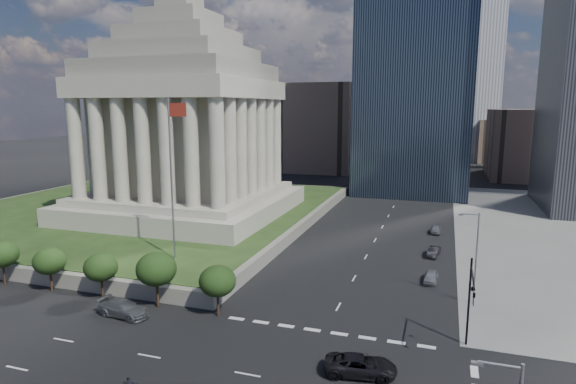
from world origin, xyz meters
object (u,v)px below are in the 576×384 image
at_px(suv_grey, 124,308).
at_px(parked_sedan_near, 431,277).
at_px(war_memorial, 183,103).
at_px(street_lamp_north, 475,253).
at_px(traffic_signal_ne, 471,296).
at_px(parked_sedan_mid, 434,252).
at_px(parked_sedan_far, 436,229).
at_px(flagpole, 172,170).
at_px(pickup_truck, 361,365).

distance_m(suv_grey, parked_sedan_near, 35.05).
xyz_separation_m(war_memorial, street_lamp_north, (47.33, -23.00, -15.74)).
bearing_deg(traffic_signal_ne, parked_sedan_near, 101.67).
xyz_separation_m(war_memorial, suv_grey, (13.98, -37.00, -20.59)).
distance_m(war_memorial, parked_sedan_mid, 48.22).
bearing_deg(parked_sedan_mid, war_memorial, 179.99).
xyz_separation_m(street_lamp_north, parked_sedan_far, (-4.33, 29.44, -4.98)).
distance_m(parked_sedan_near, parked_sedan_mid, 10.61).
bearing_deg(flagpole, war_memorial, 116.89).
relative_size(suv_grey, parked_sedan_far, 1.39).
bearing_deg(street_lamp_north, parked_sedan_mid, 104.91).
relative_size(traffic_signal_ne, street_lamp_north, 0.80).
distance_m(war_memorial, traffic_signal_ne, 60.00).
height_order(traffic_signal_ne, parked_sedan_far, traffic_signal_ne).
distance_m(traffic_signal_ne, pickup_truck, 10.96).
distance_m(flagpole, parked_sedan_near, 33.91).
distance_m(pickup_truck, parked_sedan_far, 46.91).
bearing_deg(pickup_truck, parked_sedan_near, -20.80).
relative_size(war_memorial, parked_sedan_far, 9.69).
distance_m(pickup_truck, suv_grey, 24.69).
height_order(parked_sedan_mid, parked_sedan_far, parked_sedan_far).
xyz_separation_m(war_memorial, traffic_signal_ne, (46.50, -34.30, -16.15)).
height_order(parked_sedan_near, parked_sedan_far, parked_sedan_far).
bearing_deg(war_memorial, parked_sedan_mid, -8.91).
bearing_deg(parked_sedan_mid, flagpole, -141.86).
relative_size(pickup_truck, suv_grey, 1.01).
relative_size(flagpole, parked_sedan_far, 4.97).
xyz_separation_m(parked_sedan_near, parked_sedan_far, (0.00, 23.79, 0.03)).
height_order(flagpole, suv_grey, flagpole).
relative_size(pickup_truck, parked_sedan_mid, 1.45).
relative_size(street_lamp_north, parked_sedan_mid, 2.56).
bearing_deg(pickup_truck, suv_grey, 72.85).
relative_size(pickup_truck, parked_sedan_near, 1.46).
bearing_deg(pickup_truck, parked_sedan_far, -15.13).
relative_size(war_memorial, pickup_truck, 6.89).
bearing_deg(traffic_signal_ne, parked_sedan_mid, 97.24).
bearing_deg(traffic_signal_ne, war_memorial, 143.58).
height_order(pickup_truck, parked_sedan_mid, pickup_truck).
bearing_deg(parked_sedan_far, flagpole, -132.18).
relative_size(parked_sedan_near, parked_sedan_mid, 0.99).
relative_size(war_memorial, flagpole, 1.95).
xyz_separation_m(war_memorial, flagpole, (12.17, -24.00, -8.29)).
bearing_deg(flagpole, parked_sedan_far, 44.63).
distance_m(traffic_signal_ne, suv_grey, 32.94).
height_order(street_lamp_north, parked_sedan_mid, street_lamp_north).
xyz_separation_m(war_memorial, pickup_truck, (38.45, -40.26, -20.61)).
relative_size(flagpole, street_lamp_north, 2.00).
bearing_deg(war_memorial, traffic_signal_ne, -36.42).
bearing_deg(flagpole, suv_grey, -82.10).
xyz_separation_m(traffic_signal_ne, pickup_truck, (-8.05, -5.95, -4.46)).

